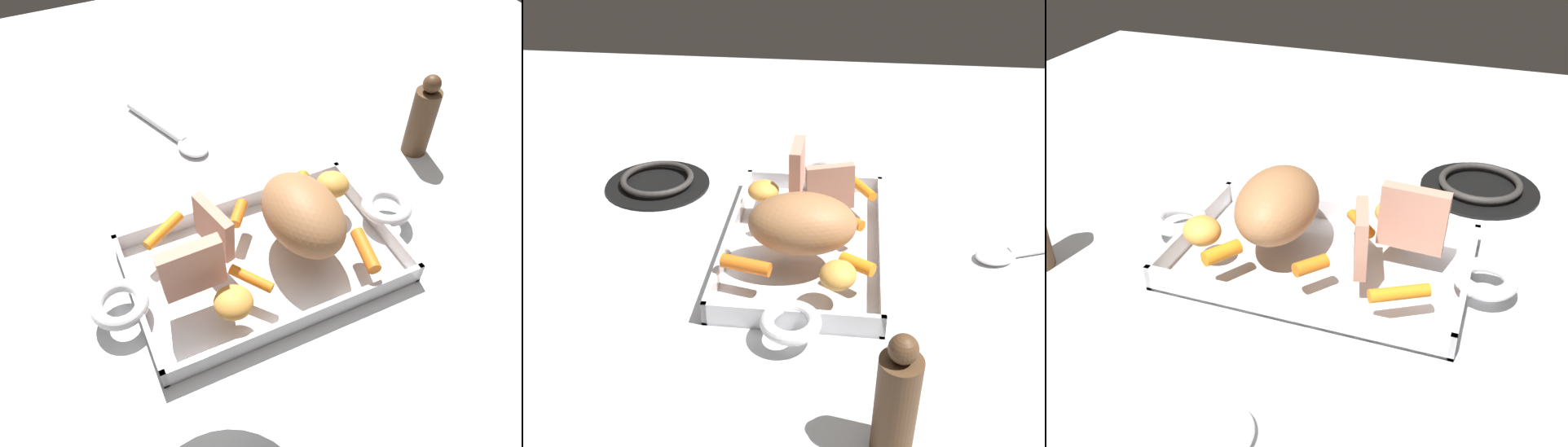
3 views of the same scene
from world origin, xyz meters
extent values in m
plane|color=silver|center=(0.00, 0.00, 0.00)|extent=(1.86, 1.86, 0.00)
cube|color=silver|center=(0.00, 0.00, 0.00)|extent=(0.37, 0.23, 0.01)
cube|color=silver|center=(0.00, 0.11, 0.02)|extent=(0.37, 0.01, 0.03)
cube|color=silver|center=(0.00, -0.11, 0.02)|extent=(0.37, 0.01, 0.03)
cube|color=silver|center=(0.18, 0.00, 0.02)|extent=(0.01, 0.23, 0.03)
cube|color=silver|center=(-0.18, 0.00, 0.02)|extent=(0.01, 0.23, 0.03)
torus|color=silver|center=(0.20, 0.00, 0.03)|extent=(0.08, 0.08, 0.02)
torus|color=silver|center=(-0.20, 0.00, 0.03)|extent=(0.08, 0.08, 0.02)
ellipsoid|color=#A06C44|center=(0.06, 0.00, 0.08)|extent=(0.11, 0.15, 0.08)
cube|color=tan|center=(-0.11, -0.02, 0.08)|extent=(0.08, 0.02, 0.08)
cube|color=tan|center=(-0.06, 0.03, 0.08)|extent=(0.03, 0.08, 0.08)
cylinder|color=orange|center=(-0.04, -0.04, 0.05)|extent=(0.05, 0.06, 0.02)
cylinder|color=orange|center=(0.10, 0.08, 0.05)|extent=(0.04, 0.05, 0.02)
cylinder|color=orange|center=(0.12, -0.07, 0.05)|extent=(0.03, 0.07, 0.02)
cylinder|color=orange|center=(-0.01, 0.07, 0.05)|extent=(0.04, 0.04, 0.02)
cylinder|color=orange|center=(-0.12, 0.08, 0.05)|extent=(0.07, 0.05, 0.02)
ellipsoid|color=gold|center=(0.14, 0.05, 0.06)|extent=(0.07, 0.06, 0.04)
ellipsoid|color=gold|center=(-0.08, -0.07, 0.06)|extent=(0.07, 0.07, 0.03)
cylinder|color=white|center=(-0.04, 0.37, 0.01)|extent=(0.07, 0.15, 0.02)
ellipsoid|color=white|center=(-0.01, 0.28, 0.01)|extent=(0.07, 0.07, 0.02)
cylinder|color=#4C331E|center=(0.35, 0.12, 0.06)|extent=(0.04, 0.04, 0.12)
sphere|color=#4C331E|center=(0.35, 0.12, 0.13)|extent=(0.03, 0.03, 0.03)
camera|label=1|loc=(-0.19, -0.39, 0.58)|focal=35.01mm
camera|label=2|loc=(0.78, 0.06, 0.53)|focal=43.01mm
camera|label=3|loc=(-0.20, 0.61, 0.46)|focal=42.13mm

